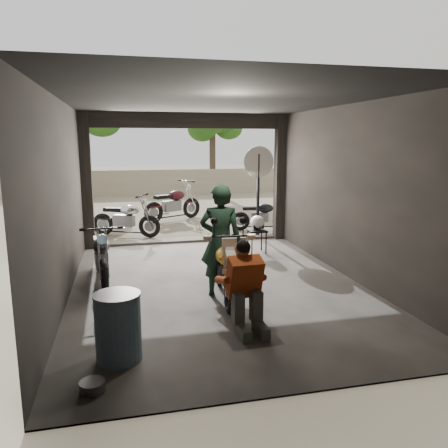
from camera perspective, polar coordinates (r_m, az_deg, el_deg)
name	(u,v)px	position (r m, az deg, el deg)	size (l,w,h in m)	color
ground	(217,286)	(7.83, -0.88, -8.12)	(80.00, 80.00, 0.00)	#7A6D56
garage	(211,210)	(8.04, -1.73, 1.78)	(7.00, 7.13, 3.20)	#2D2B28
boundary_wall	(156,182)	(21.38, -8.90, 5.43)	(18.00, 0.30, 1.20)	gray
tree_left	(84,106)	(19.85, -17.80, 14.44)	(2.20, 2.20, 5.60)	#382B1E
tree_right	(212,120)	(21.71, -1.53, 13.44)	(2.20, 2.20, 5.00)	#382B1E
main_bike	(225,263)	(7.09, 0.07, -5.12)	(0.73, 1.77, 1.18)	#EDE6C8
left_bike	(101,252)	(8.30, -15.76, -3.51)	(0.66, 1.61, 1.09)	black
outside_bike_a	(126,216)	(11.98, -12.74, 1.08)	(0.70, 1.70, 1.15)	black
outside_bike_b	(173,201)	(14.18, -6.68, 3.01)	(0.78, 1.90, 1.28)	#410F15
outside_bike_c	(261,213)	(12.57, 4.89, 1.46)	(0.62, 1.52, 1.03)	black
rider	(221,241)	(7.10, -0.45, -2.24)	(0.68, 0.45, 1.87)	black
mechanic	(247,289)	(5.89, 3.06, -8.51)	(0.60, 0.82, 1.18)	#C24C19
stool	(257,233)	(9.97, 4.33, -1.19)	(0.40, 0.40, 0.55)	black
helmet	(257,222)	(9.99, 4.38, 0.21)	(0.33, 0.35, 0.32)	silver
oil_drum	(118,328)	(5.31, -13.66, -13.11)	(0.53, 0.53, 0.82)	#40596C
sign_post	(258,177)	(11.45, 4.52, 6.20)	(0.80, 0.08, 2.41)	black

